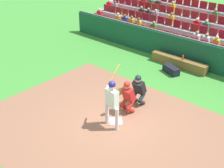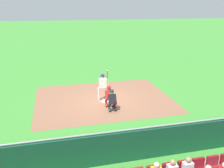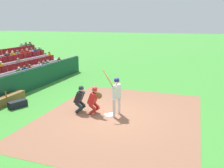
{
  "view_description": "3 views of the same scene",
  "coord_description": "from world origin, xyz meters",
  "px_view_note": "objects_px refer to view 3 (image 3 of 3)",
  "views": [
    {
      "loc": [
        -5.61,
        6.48,
        6.13
      ],
      "look_at": [
        0.33,
        -0.17,
        1.31
      ],
      "focal_mm": 47.81,
      "sensor_mm": 36.0,
      "label": 1
    },
    {
      "loc": [
        -2.82,
        -13.57,
        5.79
      ],
      "look_at": [
        0.41,
        -0.19,
        1.19
      ],
      "focal_mm": 38.5,
      "sensor_mm": 36.0,
      "label": 2
    },
    {
      "loc": [
        9.36,
        3.51,
        4.07
      ],
      "look_at": [
        -0.5,
        -0.08,
        1.32
      ],
      "focal_mm": 38.17,
      "sensor_mm": 36.0,
      "label": 3
    }
  ],
  "objects_px": {
    "catcher_crouching": "(94,99)",
    "dugout_bench": "(2,102)",
    "equipment_duffel_bag": "(18,104)",
    "home_plate_umpire": "(80,98)",
    "batter_at_plate": "(116,92)",
    "home_plate_marker": "(110,115)",
    "water_bottle_on_bench": "(6,94)"
  },
  "relations": [
    {
      "from": "catcher_crouching",
      "to": "water_bottle_on_bench",
      "type": "distance_m",
      "value": 4.67
    },
    {
      "from": "home_plate_umpire",
      "to": "equipment_duffel_bag",
      "type": "relative_size",
      "value": 1.47
    },
    {
      "from": "home_plate_marker",
      "to": "batter_at_plate",
      "type": "distance_m",
      "value": 1.1
    },
    {
      "from": "batter_at_plate",
      "to": "water_bottle_on_bench",
      "type": "height_order",
      "value": "batter_at_plate"
    },
    {
      "from": "batter_at_plate",
      "to": "equipment_duffel_bag",
      "type": "xyz_separation_m",
      "value": [
        0.68,
        -4.86,
        -0.91
      ]
    },
    {
      "from": "home_plate_umpire",
      "to": "water_bottle_on_bench",
      "type": "bearing_deg",
      "value": -84.36
    },
    {
      "from": "catcher_crouching",
      "to": "batter_at_plate",
      "type": "bearing_deg",
      "value": 99.18
    },
    {
      "from": "home_plate_umpire",
      "to": "dugout_bench",
      "type": "relative_size",
      "value": 0.45
    },
    {
      "from": "home_plate_umpire",
      "to": "dugout_bench",
      "type": "height_order",
      "value": "home_plate_umpire"
    },
    {
      "from": "equipment_duffel_bag",
      "to": "catcher_crouching",
      "type": "bearing_deg",
      "value": 118.88
    },
    {
      "from": "batter_at_plate",
      "to": "dugout_bench",
      "type": "relative_size",
      "value": 0.73
    },
    {
      "from": "dugout_bench",
      "to": "catcher_crouching",
      "type": "bearing_deg",
      "value": 97.61
    },
    {
      "from": "home_plate_marker",
      "to": "dugout_bench",
      "type": "height_order",
      "value": "dugout_bench"
    },
    {
      "from": "batter_at_plate",
      "to": "dugout_bench",
      "type": "height_order",
      "value": "batter_at_plate"
    },
    {
      "from": "home_plate_marker",
      "to": "water_bottle_on_bench",
      "type": "relative_size",
      "value": 1.8
    },
    {
      "from": "catcher_crouching",
      "to": "home_plate_umpire",
      "type": "xyz_separation_m",
      "value": [
        0.01,
        -0.7,
        -0.02
      ]
    },
    {
      "from": "home_plate_umpire",
      "to": "equipment_duffel_bag",
      "type": "distance_m",
      "value": 3.25
    },
    {
      "from": "batter_at_plate",
      "to": "dugout_bench",
      "type": "xyz_separation_m",
      "value": [
        0.79,
        -5.7,
        -0.86
      ]
    },
    {
      "from": "home_plate_umpire",
      "to": "water_bottle_on_bench",
      "type": "xyz_separation_m",
      "value": [
        0.39,
        -3.95,
        -0.14
      ]
    },
    {
      "from": "water_bottle_on_bench",
      "to": "home_plate_umpire",
      "type": "bearing_deg",
      "value": 95.64
    },
    {
      "from": "batter_at_plate",
      "to": "home_plate_umpire",
      "type": "distance_m",
      "value": 1.75
    },
    {
      "from": "catcher_crouching",
      "to": "dugout_bench",
      "type": "distance_m",
      "value": 4.77
    },
    {
      "from": "batter_at_plate",
      "to": "home_plate_umpire",
      "type": "xyz_separation_m",
      "value": [
        0.18,
        -1.69,
        -0.38
      ]
    },
    {
      "from": "home_plate_umpire",
      "to": "dugout_bench",
      "type": "bearing_deg",
      "value": -81.29
    },
    {
      "from": "catcher_crouching",
      "to": "home_plate_umpire",
      "type": "bearing_deg",
      "value": -88.77
    },
    {
      "from": "home_plate_umpire",
      "to": "dugout_bench",
      "type": "distance_m",
      "value": 4.08
    },
    {
      "from": "catcher_crouching",
      "to": "dugout_bench",
      "type": "relative_size",
      "value": 0.45
    },
    {
      "from": "home_plate_marker",
      "to": "batter_at_plate",
      "type": "relative_size",
      "value": 0.21
    },
    {
      "from": "home_plate_umpire",
      "to": "water_bottle_on_bench",
      "type": "height_order",
      "value": "home_plate_umpire"
    },
    {
      "from": "home_plate_marker",
      "to": "home_plate_umpire",
      "type": "xyz_separation_m",
      "value": [
        0.11,
        -1.42,
        0.69
      ]
    },
    {
      "from": "home_plate_marker",
      "to": "dugout_bench",
      "type": "bearing_deg",
      "value": -82.38
    },
    {
      "from": "home_plate_marker",
      "to": "water_bottle_on_bench",
      "type": "xyz_separation_m",
      "value": [
        0.5,
        -5.37,
        0.55
      ]
    }
  ]
}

